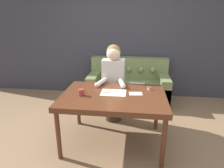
# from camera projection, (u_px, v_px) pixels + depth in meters

# --- Properties ---
(ground_plane) EXTENTS (16.00, 16.00, 0.00)m
(ground_plane) POSITION_uv_depth(u_px,v_px,m) (114.00, 144.00, 2.90)
(ground_plane) COLOR #846647
(wall_back) EXTENTS (8.00, 0.06, 2.60)m
(wall_back) POSITION_uv_depth(u_px,v_px,m) (124.00, 38.00, 4.36)
(wall_back) COLOR #383842
(wall_back) RESTS_ON ground_plane
(dining_table) EXTENTS (1.41, 1.00, 0.75)m
(dining_table) POSITION_uv_depth(u_px,v_px,m) (114.00, 99.00, 2.73)
(dining_table) COLOR #562D19
(dining_table) RESTS_ON ground_plane
(couch) EXTENTS (1.66, 0.83, 0.90)m
(couch) POSITION_uv_depth(u_px,v_px,m) (128.00, 86.00, 4.28)
(couch) COLOR olive
(couch) RESTS_ON ground_plane
(person) EXTENTS (0.47, 0.59, 1.33)m
(person) POSITION_uv_depth(u_px,v_px,m) (113.00, 83.00, 3.35)
(person) COLOR #33281E
(person) RESTS_ON ground_plane
(pattern_paper_main) EXTENTS (0.35, 0.27, 0.00)m
(pattern_paper_main) POSITION_uv_depth(u_px,v_px,m) (114.00, 93.00, 2.77)
(pattern_paper_main) COLOR beige
(pattern_paper_main) RESTS_ON dining_table
(pattern_paper_offcut) EXTENTS (0.19, 0.15, 0.00)m
(pattern_paper_offcut) POSITION_uv_depth(u_px,v_px,m) (136.00, 94.00, 2.74)
(pattern_paper_offcut) COLOR beige
(pattern_paper_offcut) RESTS_ON dining_table
(scissors) EXTENTS (0.21, 0.10, 0.01)m
(scissors) POSITION_uv_depth(u_px,v_px,m) (109.00, 93.00, 2.77)
(scissors) COLOR silver
(scissors) RESTS_ON dining_table
(mug) EXTENTS (0.11, 0.08, 0.09)m
(mug) POSITION_uv_depth(u_px,v_px,m) (81.00, 92.00, 2.66)
(mug) COLOR #9E3833
(mug) RESTS_ON dining_table
(thread_spool) EXTENTS (0.04, 0.04, 0.05)m
(thread_spool) POSITION_uv_depth(u_px,v_px,m) (149.00, 88.00, 2.89)
(thread_spool) COLOR beige
(thread_spool) RESTS_ON dining_table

